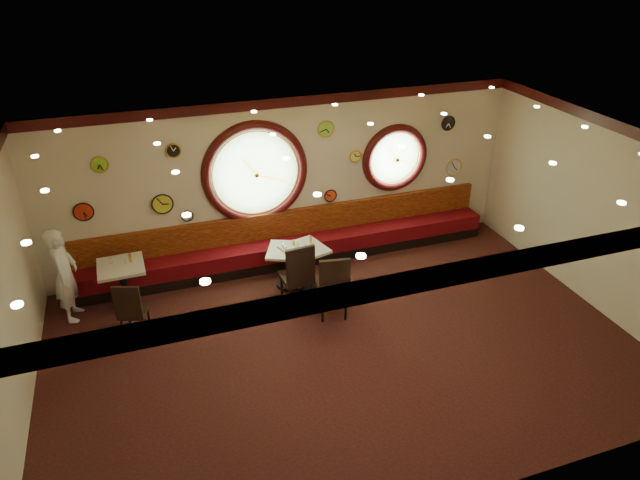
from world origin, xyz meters
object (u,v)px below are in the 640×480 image
at_px(table_c, 305,262).
at_px(condiment_b_salt, 283,246).
at_px(condiment_b_pepper, 286,248).
at_px(condiment_c_bottle, 311,240).
at_px(chair_b, 298,271).
at_px(chair_c, 334,283).
at_px(waiter, 65,275).
at_px(table_a, 123,281).
at_px(table_b, 288,263).
at_px(chair_a, 131,307).
at_px(condiment_a_pepper, 125,262).
at_px(condiment_c_pepper, 306,247).
at_px(condiment_b_bottle, 294,243).
at_px(condiment_c_salt, 298,245).
at_px(condiment_a_salt, 111,261).
at_px(condiment_a_bottle, 130,258).

bearing_deg(table_c, condiment_b_salt, 156.55).
distance_m(condiment_b_pepper, condiment_c_bottle, 0.49).
height_order(chair_b, chair_c, chair_b).
distance_m(condiment_b_pepper, waiter, 3.65).
relative_size(table_a, table_c, 0.94).
height_order(table_b, chair_a, chair_a).
bearing_deg(condiment_b_pepper, condiment_a_pepper, 173.16).
relative_size(table_b, chair_c, 1.23).
xyz_separation_m(condiment_b_salt, condiment_b_pepper, (0.03, -0.08, -0.00)).
distance_m(chair_b, condiment_b_pepper, 0.64).
bearing_deg(table_c, condiment_b_pepper, 167.38).
bearing_deg(condiment_b_pepper, table_b, 38.41).
bearing_deg(table_a, condiment_c_pepper, -7.91).
relative_size(table_a, chair_c, 1.12).
height_order(table_a, condiment_c_pepper, condiment_c_pepper).
distance_m(chair_a, chair_b, 2.74).
distance_m(condiment_b_pepper, condiment_b_bottle, 0.20).
height_order(chair_b, condiment_a_pepper, chair_b).
height_order(condiment_c_salt, condiment_b_bottle, condiment_c_salt).
bearing_deg(chair_c, condiment_a_salt, 165.11).
relative_size(condiment_a_salt, condiment_c_salt, 0.86).
relative_size(condiment_c_pepper, condiment_a_bottle, 0.61).
relative_size(condiment_a_salt, waiter, 0.06).
distance_m(table_a, chair_a, 0.90).
distance_m(condiment_b_bottle, condiment_c_bottle, 0.31).
distance_m(table_b, condiment_a_salt, 3.00).
bearing_deg(table_b, condiment_c_bottle, 3.35).
distance_m(chair_a, waiter, 1.31).
xyz_separation_m(condiment_c_salt, condiment_c_bottle, (0.26, 0.07, 0.02)).
relative_size(condiment_c_pepper, waiter, 0.06).
distance_m(table_b, chair_a, 2.80).
distance_m(condiment_b_salt, waiter, 3.62).
height_order(table_b, condiment_b_pepper, condiment_b_pepper).
relative_size(table_b, condiment_b_pepper, 9.72).
distance_m(chair_b, condiment_c_salt, 0.66).
bearing_deg(chair_a, condiment_a_bottle, 103.08).
distance_m(table_b, condiment_c_salt, 0.41).
distance_m(table_a, condiment_b_bottle, 2.98).
bearing_deg(chair_c, condiment_a_pepper, 164.77).
relative_size(table_c, condiment_c_pepper, 9.42).
bearing_deg(table_b, table_a, 174.45).
bearing_deg(condiment_b_bottle, chair_c, -76.60).
xyz_separation_m(table_a, condiment_b_pepper, (2.78, -0.30, 0.28)).
xyz_separation_m(table_b, condiment_c_bottle, (0.45, 0.03, 0.39)).
distance_m(chair_b, condiment_c_bottle, 0.84).
bearing_deg(condiment_c_bottle, condiment_a_bottle, 174.37).
bearing_deg(condiment_c_pepper, table_b, 151.64).
height_order(condiment_b_salt, condiment_c_salt, condiment_c_salt).
distance_m(condiment_a_salt, condiment_b_bottle, 3.10).
xyz_separation_m(chair_a, condiment_b_pepper, (2.70, 0.59, 0.23)).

